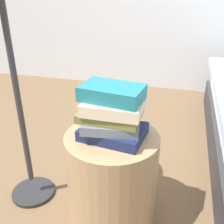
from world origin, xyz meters
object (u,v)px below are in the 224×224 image
(book_navy, at_px, (114,131))
(book_slate, at_px, (111,123))
(side_table, at_px, (112,178))
(book_cream, at_px, (114,105))
(book_olive, at_px, (111,114))
(book_teal, at_px, (112,93))

(book_navy, bearing_deg, book_slate, -147.25)
(side_table, height_order, book_cream, book_cream)
(book_navy, height_order, book_slate, book_slate)
(side_table, distance_m, book_slate, 0.31)
(book_olive, height_order, book_cream, book_cream)
(book_teal, bearing_deg, side_table, 153.15)
(side_table, height_order, book_olive, book_olive)
(book_slate, bearing_deg, book_olive, 105.64)
(side_table, distance_m, book_cream, 0.39)
(book_navy, relative_size, book_teal, 1.06)
(book_slate, relative_size, book_olive, 0.93)
(book_navy, xyz_separation_m, book_slate, (-0.01, -0.00, 0.05))
(book_teal, bearing_deg, book_navy, 49.81)
(book_slate, height_order, book_cream, book_cream)
(book_slate, height_order, book_teal, book_teal)
(book_slate, distance_m, book_teal, 0.14)
(book_cream, bearing_deg, book_teal, -152.68)
(book_slate, xyz_separation_m, book_cream, (0.01, 0.00, 0.08))
(side_table, bearing_deg, book_teal, -35.17)
(book_olive, bearing_deg, book_slate, -65.95)
(side_table, relative_size, book_cream, 1.92)
(book_navy, distance_m, book_teal, 0.19)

